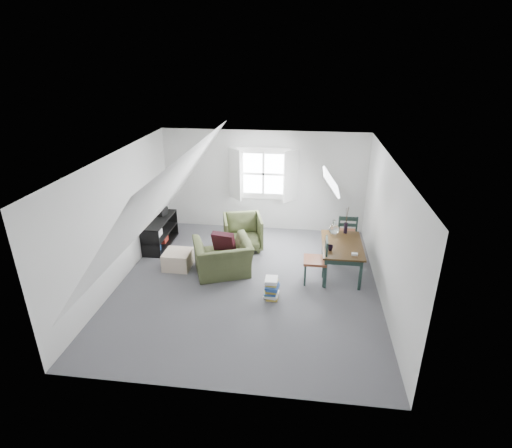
# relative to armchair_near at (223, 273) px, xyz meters

# --- Properties ---
(floor) EXTENTS (5.50, 5.50, 0.00)m
(floor) POSITION_rel_armchair_near_xyz_m (0.56, -0.33, 0.00)
(floor) COLOR #505156
(floor) RESTS_ON ground
(ceiling) EXTENTS (5.50, 5.50, 0.00)m
(ceiling) POSITION_rel_armchair_near_xyz_m (0.56, -0.33, 2.50)
(ceiling) COLOR white
(ceiling) RESTS_ON wall_back
(wall_back) EXTENTS (5.00, 0.00, 5.00)m
(wall_back) POSITION_rel_armchair_near_xyz_m (0.56, 2.42, 1.25)
(wall_back) COLOR silver
(wall_back) RESTS_ON ground
(wall_front) EXTENTS (5.00, 0.00, 5.00)m
(wall_front) POSITION_rel_armchair_near_xyz_m (0.56, -3.08, 1.25)
(wall_front) COLOR silver
(wall_front) RESTS_ON ground
(wall_left) EXTENTS (0.00, 5.50, 5.50)m
(wall_left) POSITION_rel_armchair_near_xyz_m (-1.94, -0.33, 1.25)
(wall_left) COLOR silver
(wall_left) RESTS_ON ground
(wall_right) EXTENTS (0.00, 5.50, 5.50)m
(wall_right) POSITION_rel_armchair_near_xyz_m (3.06, -0.33, 1.25)
(wall_right) COLOR silver
(wall_right) RESTS_ON ground
(slope_left) EXTENTS (3.19, 5.50, 4.48)m
(slope_left) POSITION_rel_armchair_near_xyz_m (-0.99, -0.33, 1.78)
(slope_left) COLOR white
(slope_left) RESTS_ON wall_left
(slope_right) EXTENTS (3.19, 5.50, 4.48)m
(slope_right) POSITION_rel_armchair_near_xyz_m (2.11, -0.33, 1.78)
(slope_right) COLOR white
(slope_right) RESTS_ON wall_right
(dormer_window) EXTENTS (1.71, 0.35, 1.30)m
(dormer_window) POSITION_rel_armchair_near_xyz_m (0.56, 2.34, 1.45)
(dormer_window) COLOR white
(dormer_window) RESTS_ON wall_back
(skylight) EXTENTS (0.35, 0.75, 0.47)m
(skylight) POSITION_rel_armchair_near_xyz_m (2.11, 0.97, 1.75)
(skylight) COLOR white
(skylight) RESTS_ON slope_right
(armchair_near) EXTENTS (1.38, 1.30, 0.72)m
(armchair_near) POSITION_rel_armchair_near_xyz_m (0.00, 0.00, 0.00)
(armchair_near) COLOR #3D4625
(armchair_near) RESTS_ON floor
(armchair_far) EXTENTS (1.03, 1.05, 0.78)m
(armchair_far) POSITION_rel_armchair_near_xyz_m (0.22, 1.20, 0.00)
(armchair_far) COLOR #3D4625
(armchair_far) RESTS_ON floor
(throw_pillow) EXTENTS (0.49, 0.34, 0.47)m
(throw_pillow) POSITION_rel_armchair_near_xyz_m (0.00, 0.15, 0.63)
(throw_pillow) COLOR #350E17
(throw_pillow) RESTS_ON armchair_near
(ottoman) EXTENTS (0.55, 0.55, 0.36)m
(ottoman) POSITION_rel_armchair_near_xyz_m (-0.99, 0.12, 0.18)
(ottoman) COLOR #C9B29A
(ottoman) RESTS_ON floor
(dining_table) EXTENTS (0.80, 1.33, 0.66)m
(dining_table) POSITION_rel_armchair_near_xyz_m (2.38, 0.30, 0.58)
(dining_table) COLOR black
(dining_table) RESTS_ON floor
(demijohn) EXTENTS (0.22, 0.22, 0.31)m
(demijohn) POSITION_rel_armchair_near_xyz_m (2.23, 0.75, 0.79)
(demijohn) COLOR silver
(demijohn) RESTS_ON dining_table
(vase_twigs) EXTENTS (0.07, 0.08, 0.58)m
(vase_twigs) POSITION_rel_armchair_near_xyz_m (2.48, 0.85, 0.79)
(vase_twigs) COLOR black
(vase_twigs) RESTS_ON dining_table
(cup) EXTENTS (0.13, 0.13, 0.10)m
(cup) POSITION_rel_armchair_near_xyz_m (2.13, 0.00, 0.66)
(cup) COLOR black
(cup) RESTS_ON dining_table
(paper_box) EXTENTS (0.12, 0.08, 0.04)m
(paper_box) POSITION_rel_armchair_near_xyz_m (2.58, -0.15, 0.68)
(paper_box) COLOR white
(paper_box) RESTS_ON dining_table
(dining_chair_far) EXTENTS (0.46, 0.46, 0.98)m
(dining_chair_far) POSITION_rel_armchair_near_xyz_m (2.54, 1.18, 0.51)
(dining_chair_far) COLOR brown
(dining_chair_far) RESTS_ON floor
(dining_chair_near) EXTENTS (0.44, 0.44, 0.94)m
(dining_chair_near) POSITION_rel_armchair_near_xyz_m (1.89, -0.10, 0.49)
(dining_chair_near) COLOR brown
(dining_chair_near) RESTS_ON floor
(media_shelf) EXTENTS (0.43, 1.30, 0.66)m
(media_shelf) POSITION_rel_armchair_near_xyz_m (-1.71, 1.05, 0.30)
(media_shelf) COLOR black
(media_shelf) RESTS_ON floor
(electronics_box) EXTENTS (0.24, 0.29, 0.20)m
(electronics_box) POSITION_rel_armchair_near_xyz_m (-1.71, 1.34, 0.75)
(electronics_box) COLOR black
(electronics_box) RESTS_ON media_shelf
(magazine_stack) EXTENTS (0.30, 0.35, 0.39)m
(magazine_stack) POSITION_rel_armchair_near_xyz_m (1.07, -0.77, 0.20)
(magazine_stack) COLOR #B29933
(magazine_stack) RESTS_ON floor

